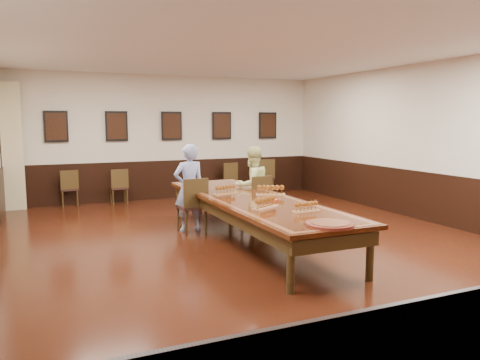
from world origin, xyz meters
name	(u,v)px	position (x,y,z in m)	size (l,w,h in m)	color
floor	(252,243)	(0.00, 0.00, -0.01)	(8.00, 10.00, 0.02)	black
ceiling	(252,47)	(0.00, 0.00, 3.21)	(8.00, 10.00, 0.02)	white
wall_back	(171,137)	(0.00, 5.01, 1.60)	(8.00, 0.02, 3.20)	beige
wall_right	(435,143)	(4.01, 0.00, 1.60)	(0.02, 10.00, 3.20)	beige
chair_man	(192,205)	(-0.70, 1.12, 0.51)	(0.47, 0.52, 1.01)	black
chair_woman	(255,200)	(0.63, 1.18, 0.49)	(0.46, 0.50, 0.98)	black
spare_chair_a	(68,188)	(-2.60, 4.85, 0.44)	(0.41, 0.45, 0.88)	black
spare_chair_b	(119,186)	(-1.45, 4.62, 0.44)	(0.41, 0.45, 0.87)	black
spare_chair_c	(227,179)	(1.49, 4.77, 0.46)	(0.43, 0.46, 0.91)	black
spare_chair_d	(264,177)	(2.48, 4.52, 0.50)	(0.46, 0.51, 0.99)	black
person_man	(189,188)	(-0.71, 1.22, 0.81)	(0.59, 0.39, 1.61)	#4862B5
person_woman	(252,186)	(0.61, 1.29, 0.77)	(0.76, 0.59, 1.54)	#EDEE95
pink_phone	(281,195)	(0.60, 0.10, 0.76)	(0.07, 0.13, 0.01)	#F551A2
curtain	(12,147)	(-3.75, 4.82, 1.45)	(0.45, 0.18, 2.90)	beige
wainscoting	(252,213)	(0.00, 0.00, 0.50)	(8.00, 10.00, 1.00)	black
conference_table	(252,207)	(0.00, 0.00, 0.61)	(1.40, 5.00, 0.76)	black
posters	(172,126)	(0.00, 4.94, 1.90)	(6.14, 0.04, 0.74)	black
flight_a	(226,190)	(-0.24, 0.57, 0.83)	(0.46, 0.23, 0.16)	#A57045
flight_b	(271,191)	(0.42, 0.13, 0.84)	(0.52, 0.34, 0.19)	#A57045
flight_c	(265,203)	(-0.21, -0.91, 0.84)	(0.50, 0.37, 0.18)	#A57045
flight_d	(306,207)	(0.20, -1.38, 0.82)	(0.42, 0.16, 0.15)	#A57045
red_plate_grp	(273,200)	(0.23, -0.32, 0.76)	(0.18, 0.18, 0.02)	#AE260B
carved_platter	(330,224)	(0.00, -2.25, 0.77)	(0.74, 0.74, 0.05)	#541810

